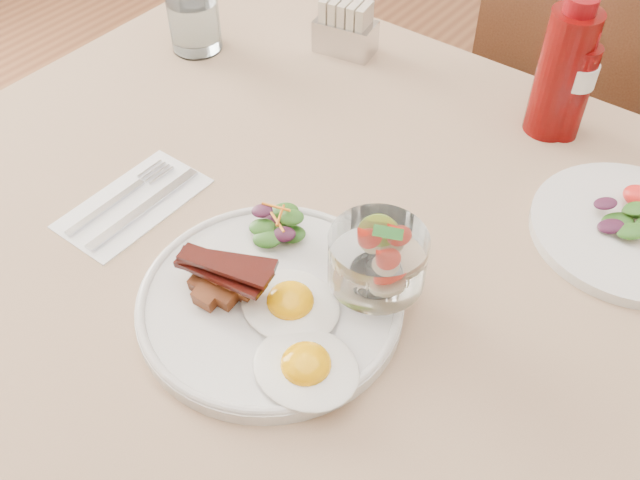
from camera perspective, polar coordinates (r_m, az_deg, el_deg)
table at (r=0.86m, az=6.93°, el=-6.49°), size 1.33×0.88×0.75m
chair_far at (r=1.42m, az=20.94°, el=7.55°), size 0.42×0.42×0.93m
main_plate at (r=0.75m, az=-3.99°, el=-5.02°), size 0.28×0.28×0.02m
fried_eggs at (r=0.71m, az=-1.78°, el=-7.49°), size 0.17×0.15×0.03m
bacon_potato_pile at (r=0.74m, az=-7.84°, el=-3.05°), size 0.11×0.07×0.05m
side_salad at (r=0.80m, az=-3.44°, el=1.10°), size 0.07×0.07×0.04m
fruit_cup at (r=0.71m, az=4.62°, el=-1.49°), size 0.10×0.10×0.10m
ketchup_bottle at (r=0.98m, az=18.81°, el=12.66°), size 0.08×0.08×0.19m
hot_sauce_bottle at (r=0.98m, az=19.78°, el=11.47°), size 0.05×0.05×0.16m
sugar_caddy at (r=1.13m, az=2.06°, el=16.45°), size 0.10×0.07×0.08m
water_glass at (r=1.14m, az=-10.12°, el=17.43°), size 0.08×0.08×0.13m
napkin_cutlery at (r=0.89m, az=-14.67°, el=2.84°), size 0.10×0.18×0.01m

